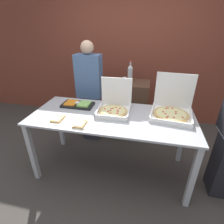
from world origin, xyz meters
name	(u,v)px	position (x,y,z in m)	size (l,w,h in m)	color
ground_plane	(112,168)	(0.00, 0.00, 0.00)	(16.00, 16.00, 0.00)	#423D38
brick_wall_behind	(131,52)	(0.00, 1.70, 1.40)	(10.00, 0.06, 2.80)	brown
buffet_table	(112,123)	(0.00, 0.00, 0.76)	(2.02, 0.86, 0.87)	#B7BABF
pizza_box_near_right	(114,106)	(0.00, 0.12, 0.94)	(0.41, 0.43, 0.40)	white
pizza_box_far_right	(172,108)	(0.72, 0.20, 0.95)	(0.53, 0.55, 0.47)	white
paper_plate_front_center	(58,119)	(-0.60, -0.24, 0.88)	(0.26, 0.26, 0.03)	white
paper_plate_front_left	(80,124)	(-0.30, -0.30, 0.88)	(0.21, 0.21, 0.03)	white
veggie_tray	(78,104)	(-0.52, 0.18, 0.89)	(0.43, 0.23, 0.05)	black
sideboard_podium	(129,109)	(0.11, 0.96, 0.51)	(0.64, 0.46, 1.01)	#4C3323
soda_bottle	(130,73)	(0.09, 0.97, 1.16)	(0.08, 0.08, 0.35)	#B7BCC1
soda_can_silver	(124,81)	(0.02, 0.81, 1.07)	(0.07, 0.07, 0.12)	silver
person_guest_cap	(90,92)	(-0.53, 0.71, 0.87)	(0.40, 0.22, 1.68)	#2D2D38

